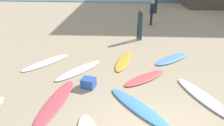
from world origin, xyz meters
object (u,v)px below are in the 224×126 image
(surfboard_9, at_px, (46,62))
(surfboard_2, at_px, (172,59))
(surfboard_8, at_px, (145,78))
(surfboard_5, at_px, (203,97))
(beachgoer_mid, at_px, (156,2))
(surfboard_0, at_px, (56,102))
(beach_cooler, at_px, (89,83))
(beachgoer_near, at_px, (140,23))
(surfboard_1, at_px, (79,70))
(beachgoer_far, at_px, (152,12))
(surfboard_3, at_px, (124,61))
(surfboard_10, at_px, (138,107))

(surfboard_9, bearing_deg, surfboard_2, -135.40)
(surfboard_8, height_order, surfboard_9, surfboard_8)
(surfboard_5, height_order, beachgoer_mid, beachgoer_mid)
(surfboard_0, bearing_deg, beach_cooler, -125.41)
(beachgoer_mid, bearing_deg, surfboard_2, -139.52)
(surfboard_0, relative_size, surfboard_5, 1.03)
(beachgoer_near, distance_m, beach_cooler, 5.57)
(surfboard_2, bearing_deg, surfboard_1, -112.00)
(beachgoer_mid, height_order, beachgoer_far, beachgoer_mid)
(surfboard_3, bearing_deg, beach_cooler, 72.98)
(surfboard_8, height_order, beach_cooler, beach_cooler)
(surfboard_10, height_order, beachgoer_near, beachgoer_near)
(surfboard_0, relative_size, surfboard_1, 1.09)
(beachgoer_far, bearing_deg, surfboard_3, 177.30)
(surfboard_0, distance_m, beachgoer_far, 10.09)
(surfboard_5, bearing_deg, beachgoer_mid, -114.87)
(surfboard_8, xyz_separation_m, surfboard_9, (-4.24, 1.08, -0.01))
(surfboard_9, distance_m, beachgoer_mid, 12.13)
(surfboard_3, bearing_deg, surfboard_0, 68.32)
(surfboard_0, bearing_deg, surfboard_8, -143.11)
(surfboard_1, height_order, surfboard_5, surfboard_5)
(surfboard_2, xyz_separation_m, beachgoer_far, (-0.33, 5.80, 0.89))
(surfboard_0, height_order, beachgoer_mid, beachgoer_mid)
(surfboard_5, xyz_separation_m, beachgoer_mid, (0.04, 12.63, 0.92))
(beachgoer_far, bearing_deg, beach_cooler, 173.81)
(surfboard_0, distance_m, surfboard_10, 2.58)
(surfboard_3, xyz_separation_m, beachgoer_mid, (2.66, 10.07, 0.92))
(beach_cooler, bearing_deg, surfboard_0, -132.92)
(surfboard_1, distance_m, surfboard_10, 3.18)
(beach_cooler, bearing_deg, surfboard_2, 36.25)
(surfboard_1, height_order, surfboard_9, surfboard_1)
(surfboard_9, bearing_deg, beachgoer_far, -91.65)
(surfboard_8, xyz_separation_m, beach_cooler, (-2.03, -0.69, 0.13))
(surfboard_1, relative_size, surfboard_3, 1.07)
(surfboard_3, distance_m, surfboard_10, 3.25)
(surfboard_9, bearing_deg, surfboard_0, 153.17)
(surfboard_0, distance_m, surfboard_5, 4.74)
(surfboard_0, relative_size, beachgoer_far, 1.51)
(surfboard_3, height_order, beachgoer_near, beachgoer_near)
(surfboard_2, xyz_separation_m, surfboard_9, (-5.60, -0.72, -0.01))
(beachgoer_mid, bearing_deg, surfboard_10, -146.01)
(beachgoer_mid, bearing_deg, surfboard_1, -158.65)
(surfboard_3, bearing_deg, beachgoer_mid, -92.44)
(surfboard_0, relative_size, beach_cooler, 5.47)
(surfboard_8, bearing_deg, surfboard_9, -143.90)
(surfboard_2, height_order, beachgoer_far, beachgoer_far)
(surfboard_9, bearing_deg, surfboard_3, -136.33)
(surfboard_9, height_order, beachgoer_far, beachgoer_far)
(surfboard_8, bearing_deg, beachgoer_mid, 131.29)
(surfboard_2, height_order, beach_cooler, beach_cooler)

